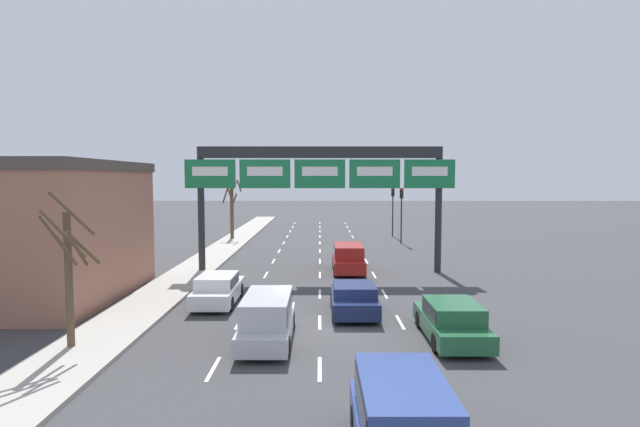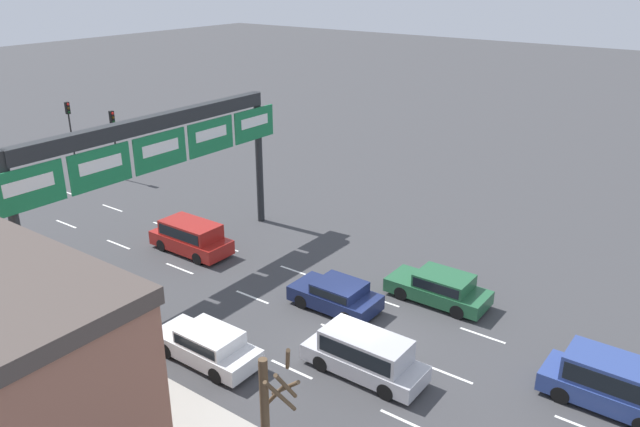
{
  "view_description": "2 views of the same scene",
  "coord_description": "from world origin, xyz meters",
  "px_view_note": "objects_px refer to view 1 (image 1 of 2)",
  "views": [
    {
      "loc": [
        0.01,
        -19.05,
        5.9
      ],
      "look_at": [
        0.11,
        8.2,
        3.96
      ],
      "focal_mm": 28.0,
      "sensor_mm": 36.0,
      "label": 1
    },
    {
      "loc": [
        -18.81,
        -11.75,
        14.46
      ],
      "look_at": [
        1.82,
        3.39,
        4.26
      ],
      "focal_mm": 35.0,
      "sensor_mm": 36.0,
      "label": 2
    }
  ],
  "objects_px": {
    "suv_blue": "(401,419)",
    "tree_bare_second": "(67,268)",
    "traffic_light_near_gantry": "(391,202)",
    "car_navy": "(352,298)",
    "sign_gantry": "(318,171)",
    "car_green": "(450,319)",
    "suv_silver": "(266,316)",
    "suv_red": "(347,257)",
    "traffic_light_mid_block": "(400,204)",
    "car_white": "(216,288)",
    "tree_bare_closest": "(230,206)"
  },
  "relations": [
    {
      "from": "suv_blue",
      "to": "suv_red",
      "type": "height_order",
      "value": "suv_blue"
    },
    {
      "from": "traffic_light_near_gantry",
      "to": "traffic_light_mid_block",
      "type": "bearing_deg",
      "value": -90.11
    },
    {
      "from": "suv_blue",
      "to": "sign_gantry",
      "type": "bearing_deg",
      "value": 94.58
    },
    {
      "from": "sign_gantry",
      "to": "suv_silver",
      "type": "height_order",
      "value": "sign_gantry"
    },
    {
      "from": "suv_silver",
      "to": "suv_red",
      "type": "xyz_separation_m",
      "value": [
        3.67,
        13.4,
        0.01
      ]
    },
    {
      "from": "car_white",
      "to": "tree_bare_closest",
      "type": "height_order",
      "value": "tree_bare_closest"
    },
    {
      "from": "sign_gantry",
      "to": "car_green",
      "type": "height_order",
      "value": "sign_gantry"
    },
    {
      "from": "suv_silver",
      "to": "car_navy",
      "type": "distance_m",
      "value": 4.98
    },
    {
      "from": "car_green",
      "to": "suv_silver",
      "type": "bearing_deg",
      "value": -178.54
    },
    {
      "from": "suv_silver",
      "to": "traffic_light_mid_block",
      "type": "relative_size",
      "value": 0.96
    },
    {
      "from": "suv_blue",
      "to": "tree_bare_second",
      "type": "bearing_deg",
      "value": 146.04
    },
    {
      "from": "car_white",
      "to": "suv_red",
      "type": "distance_m",
      "value": 10.34
    },
    {
      "from": "traffic_light_near_gantry",
      "to": "suv_blue",
      "type": "bearing_deg",
      "value": -97.98
    },
    {
      "from": "traffic_light_near_gantry",
      "to": "car_green",
      "type": "bearing_deg",
      "value": -94.49
    },
    {
      "from": "suv_red",
      "to": "tree_bare_closest",
      "type": "xyz_separation_m",
      "value": [
        -10.22,
        16.56,
        2.31
      ]
    },
    {
      "from": "suv_silver",
      "to": "traffic_light_mid_block",
      "type": "height_order",
      "value": "traffic_light_mid_block"
    },
    {
      "from": "car_green",
      "to": "traffic_light_mid_block",
      "type": "bearing_deg",
      "value": 84.64
    },
    {
      "from": "suv_silver",
      "to": "suv_blue",
      "type": "bearing_deg",
      "value": -65.48
    },
    {
      "from": "suv_red",
      "to": "traffic_light_mid_block",
      "type": "xyz_separation_m",
      "value": [
        5.54,
        13.6,
        2.58
      ]
    },
    {
      "from": "sign_gantry",
      "to": "traffic_light_mid_block",
      "type": "xyz_separation_m",
      "value": [
        7.32,
        13.71,
        -2.81
      ]
    },
    {
      "from": "sign_gantry",
      "to": "suv_red",
      "type": "bearing_deg",
      "value": 3.77
    },
    {
      "from": "suv_blue",
      "to": "suv_silver",
      "type": "bearing_deg",
      "value": 114.52
    },
    {
      "from": "suv_blue",
      "to": "traffic_light_mid_block",
      "type": "height_order",
      "value": "traffic_light_mid_block"
    },
    {
      "from": "traffic_light_mid_block",
      "to": "car_navy",
      "type": "bearing_deg",
      "value": -104.04
    },
    {
      "from": "suv_blue",
      "to": "traffic_light_mid_block",
      "type": "relative_size",
      "value": 0.89
    },
    {
      "from": "sign_gantry",
      "to": "car_navy",
      "type": "relative_size",
      "value": 4.08
    },
    {
      "from": "suv_silver",
      "to": "suv_blue",
      "type": "height_order",
      "value": "suv_blue"
    },
    {
      "from": "suv_blue",
      "to": "car_green",
      "type": "relative_size",
      "value": 0.95
    },
    {
      "from": "suv_blue",
      "to": "tree_bare_second",
      "type": "height_order",
      "value": "tree_bare_second"
    },
    {
      "from": "suv_blue",
      "to": "tree_bare_closest",
      "type": "height_order",
      "value": "tree_bare_closest"
    },
    {
      "from": "tree_bare_closest",
      "to": "suv_red",
      "type": "bearing_deg",
      "value": -58.33
    },
    {
      "from": "sign_gantry",
      "to": "car_white",
      "type": "height_order",
      "value": "sign_gantry"
    },
    {
      "from": "suv_red",
      "to": "car_navy",
      "type": "bearing_deg",
      "value": -91.76
    },
    {
      "from": "suv_silver",
      "to": "suv_red",
      "type": "height_order",
      "value": "suv_red"
    },
    {
      "from": "car_navy",
      "to": "car_white",
      "type": "height_order",
      "value": "car_white"
    },
    {
      "from": "suv_blue",
      "to": "traffic_light_mid_block",
      "type": "bearing_deg",
      "value": 80.82
    },
    {
      "from": "tree_bare_closest",
      "to": "car_white",
      "type": "bearing_deg",
      "value": -81.54
    },
    {
      "from": "traffic_light_near_gantry",
      "to": "suv_silver",
      "type": "bearing_deg",
      "value": -105.89
    },
    {
      "from": "car_navy",
      "to": "traffic_light_mid_block",
      "type": "relative_size",
      "value": 0.82
    },
    {
      "from": "sign_gantry",
      "to": "car_navy",
      "type": "distance_m",
      "value": 11.25
    },
    {
      "from": "suv_blue",
      "to": "tree_bare_closest",
      "type": "relative_size",
      "value": 0.8
    },
    {
      "from": "sign_gantry",
      "to": "tree_bare_second",
      "type": "distance_m",
      "value": 16.96
    },
    {
      "from": "suv_blue",
      "to": "car_green",
      "type": "height_order",
      "value": "suv_blue"
    },
    {
      "from": "sign_gantry",
      "to": "traffic_light_near_gantry",
      "type": "xyz_separation_m",
      "value": [
        7.33,
        19.1,
        -2.83
      ]
    },
    {
      "from": "suv_blue",
      "to": "car_white",
      "type": "distance_m",
      "value": 14.76
    },
    {
      "from": "car_white",
      "to": "suv_red",
      "type": "xyz_separation_m",
      "value": [
        6.56,
        7.99,
        0.21
      ]
    },
    {
      "from": "car_navy",
      "to": "traffic_light_mid_block",
      "type": "xyz_separation_m",
      "value": [
        5.84,
        23.34,
        2.82
      ]
    },
    {
      "from": "traffic_light_near_gantry",
      "to": "car_navy",
      "type": "bearing_deg",
      "value": -101.5
    },
    {
      "from": "car_navy",
      "to": "car_white",
      "type": "xyz_separation_m",
      "value": [
        -6.27,
        1.76,
        0.03
      ]
    },
    {
      "from": "car_white",
      "to": "car_navy",
      "type": "bearing_deg",
      "value": -15.68
    }
  ]
}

